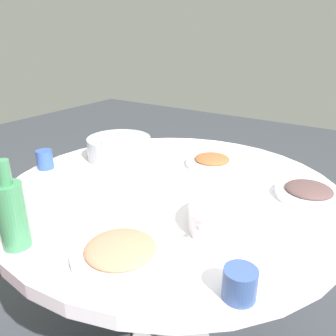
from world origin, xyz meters
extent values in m
cylinder|color=#99999E|center=(0.00, 0.00, 0.37)|extent=(0.12, 0.12, 0.67)
cylinder|color=white|center=(0.00, 0.00, 0.72)|extent=(1.14, 1.14, 0.04)
cylinder|color=#B2B5BA|center=(-0.34, 0.12, 0.78)|extent=(0.26, 0.26, 0.09)
ellipsoid|color=white|center=(-0.34, 0.12, 0.79)|extent=(0.21, 0.21, 0.10)
cube|color=white|center=(-0.28, 0.07, 0.83)|extent=(0.14, 0.15, 0.01)
cylinder|color=white|center=(0.28, -0.13, 0.77)|extent=(0.25, 0.25, 0.07)
cylinder|color=black|center=(0.28, -0.13, 0.77)|extent=(0.22, 0.22, 0.05)
cylinder|color=silver|center=(0.28, -0.13, 0.80)|extent=(0.09, 0.26, 0.01)
cylinder|color=white|center=(0.11, -0.39, 0.75)|extent=(0.23, 0.23, 0.02)
ellipsoid|color=tan|center=(0.11, -0.39, 0.77)|extent=(0.17, 0.17, 0.03)
cylinder|color=silver|center=(0.02, 0.26, 0.75)|extent=(0.20, 0.20, 0.02)
ellipsoid|color=#945630|center=(0.02, 0.26, 0.77)|extent=(0.14, 0.14, 0.03)
cylinder|color=silver|center=(0.40, 0.18, 0.75)|extent=(0.21, 0.21, 0.02)
ellipsoid|color=brown|center=(0.40, 0.18, 0.77)|extent=(0.15, 0.15, 0.03)
cylinder|color=#3D8655|center=(-0.14, -0.50, 0.83)|extent=(0.07, 0.07, 0.17)
cylinder|color=#3D8655|center=(-0.14, -0.50, 0.94)|extent=(0.03, 0.03, 0.06)
cylinder|color=#395492|center=(0.39, -0.35, 0.77)|extent=(0.07, 0.07, 0.07)
cylinder|color=#2F4F99|center=(-0.50, -0.13, 0.78)|extent=(0.06, 0.06, 0.07)
camera|label=1|loc=(0.57, -0.88, 1.24)|focal=36.15mm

